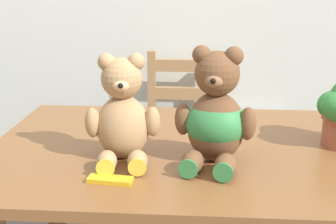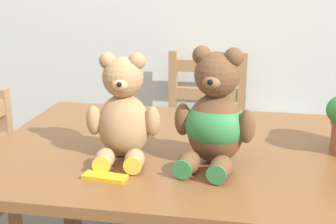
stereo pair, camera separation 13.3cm
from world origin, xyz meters
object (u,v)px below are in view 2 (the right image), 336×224
at_px(wooden_chair_behind, 203,151).
at_px(chocolate_bar, 105,177).
at_px(teddy_bear_right, 215,118).
at_px(teddy_bear_left, 123,114).

xyz_separation_m(wooden_chair_behind, chocolate_bar, (-0.15, -1.06, 0.32)).
height_order(teddy_bear_right, chocolate_bar, teddy_bear_right).
height_order(wooden_chair_behind, teddy_bear_left, teddy_bear_left).
relative_size(teddy_bear_left, chocolate_bar, 2.64).
relative_size(wooden_chair_behind, teddy_bear_left, 2.95).
bearing_deg(wooden_chair_behind, teddy_bear_left, 80.79).
bearing_deg(teddy_bear_left, wooden_chair_behind, -105.95).
distance_m(wooden_chair_behind, teddy_bear_right, 1.01).
bearing_deg(wooden_chair_behind, teddy_bear_right, 97.58).
distance_m(teddy_bear_left, teddy_bear_right, 0.26).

